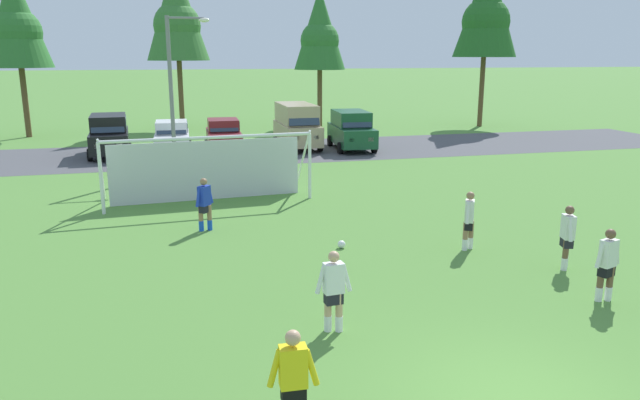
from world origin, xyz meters
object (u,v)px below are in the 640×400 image
(referee, at_px, (293,385))
(parked_car_slot_far_left, at_px, (109,135))
(soccer_goal, at_px, (208,166))
(parked_car_slot_center, at_px, (297,125))
(player_striker_near, at_px, (334,292))
(parked_car_slot_center_right, at_px, (351,130))
(parked_car_slot_left, at_px, (172,137))
(parked_car_slot_center_left, at_px, (224,134))
(soccer_ball, at_px, (342,244))
(player_winger_right, at_px, (607,265))
(player_winger_left, at_px, (205,204))
(player_defender_far, at_px, (567,238))
(player_midfield_center, at_px, (469,221))
(street_lamp, at_px, (175,92))

(referee, xyz_separation_m, parked_car_slot_far_left, (-4.51, 26.09, 0.29))
(soccer_goal, relative_size, parked_car_slot_center, 1.57)
(referee, height_order, parked_car_slot_far_left, parked_car_slot_far_left)
(player_striker_near, relative_size, parked_car_slot_center_right, 0.35)
(player_striker_near, xyz_separation_m, parked_car_slot_left, (-2.72, 23.28, 0.05))
(player_striker_near, bearing_deg, parked_car_slot_far_left, 104.49)
(referee, relative_size, parked_car_slot_center_left, 0.39)
(soccer_ball, height_order, player_striker_near, player_striker_near)
(parked_car_slot_center_left, bearing_deg, player_winger_right, -75.68)
(player_winger_left, distance_m, parked_car_slot_center_left, 16.13)
(parked_car_slot_center_right, bearing_deg, referee, -108.87)
(referee, height_order, player_winger_left, same)
(parked_car_slot_center, bearing_deg, soccer_ball, -98.27)
(soccer_goal, bearing_deg, player_defender_far, -49.45)
(player_striker_near, relative_size, player_winger_left, 1.00)
(player_midfield_center, bearing_deg, parked_car_slot_far_left, 119.77)
(soccer_goal, relative_size, street_lamp, 1.09)
(parked_car_slot_left, height_order, street_lamp, street_lamp)
(soccer_goal, distance_m, parked_car_slot_far_left, 12.31)
(player_midfield_center, distance_m, parked_car_slot_center_left, 20.23)
(player_midfield_center, height_order, parked_car_slot_center, parked_car_slot_center)
(soccer_goal, relative_size, player_midfield_center, 4.60)
(soccer_goal, bearing_deg, player_winger_right, -56.14)
(player_winger_left, bearing_deg, parked_car_slot_far_left, 104.48)
(player_striker_near, xyz_separation_m, player_defender_far, (6.58, 1.94, 0.00))
(referee, bearing_deg, street_lamp, 92.91)
(referee, xyz_separation_m, player_striker_near, (1.43, 3.09, 0.00))
(parked_car_slot_center_left, bearing_deg, soccer_ball, -85.44)
(player_midfield_center, bearing_deg, player_winger_right, -73.39)
(street_lamp, bearing_deg, soccer_ball, -72.31)
(player_midfield_center, height_order, player_winger_right, same)
(referee, height_order, player_winger_right, same)
(soccer_goal, xyz_separation_m, player_striker_near, (1.59, -11.49, -0.47))
(parked_car_slot_left, bearing_deg, player_winger_right, -69.19)
(player_midfield_center, bearing_deg, parked_car_slot_left, 111.64)
(referee, xyz_separation_m, player_defender_far, (8.01, 5.03, 0.00))
(parked_car_slot_far_left, height_order, street_lamp, street_lamp)
(soccer_ball, bearing_deg, player_winger_left, 143.05)
(referee, bearing_deg, soccer_ball, 69.26)
(player_midfield_center, bearing_deg, parked_car_slot_center_left, 103.85)
(soccer_ball, bearing_deg, parked_car_slot_far_left, 112.63)
(player_winger_right, relative_size, parked_car_slot_far_left, 0.35)
(player_winger_left, xyz_separation_m, parked_car_slot_center_left, (2.07, 16.00, 0.05))
(player_midfield_center, relative_size, parked_car_slot_center_right, 0.35)
(player_winger_right, xyz_separation_m, street_lamp, (-8.63, 17.77, 2.77))
(soccer_ball, height_order, player_winger_left, player_winger_left)
(referee, distance_m, player_defender_far, 9.46)
(parked_car_slot_left, bearing_deg, parked_car_slot_far_left, -175.09)
(parked_car_slot_far_left, bearing_deg, player_winger_left, -75.52)
(parked_car_slot_far_left, distance_m, parked_car_slot_center, 10.21)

